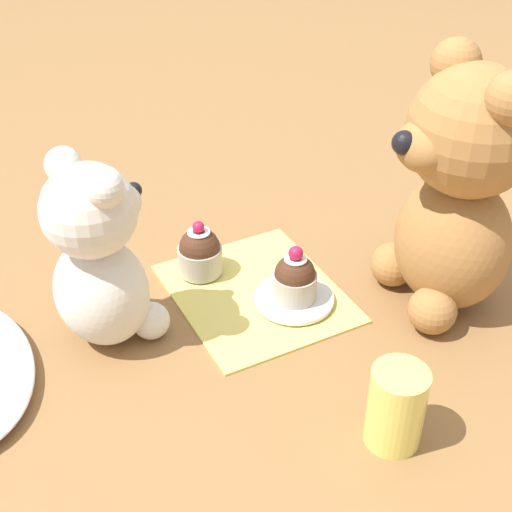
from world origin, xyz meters
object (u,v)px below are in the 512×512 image
teddy_bear_cream (99,257)px  cupcake_near_tan_bear (295,279)px  cupcake_near_cream_bear (200,253)px  saucer_plate (294,298)px  teddy_bear_tan (459,189)px  juice_glass (396,407)px

teddy_bear_cream → cupcake_near_tan_bear: teddy_bear_cream is taller
cupcake_near_cream_bear → saucer_plate: (-0.10, -0.07, -0.02)m
teddy_bear_tan → saucer_plate: 0.22m
teddy_bear_tan → cupcake_near_cream_bear: (0.17, 0.23, -0.12)m
teddy_bear_cream → saucer_plate: (-0.05, -0.21, -0.10)m
cupcake_near_cream_bear → juice_glass: juice_glass is taller
saucer_plate → cupcake_near_cream_bear: bearing=35.2°
cupcake_near_cream_bear → saucer_plate: bearing=-144.8°
teddy_bear_cream → cupcake_near_cream_bear: bearing=-86.5°
teddy_bear_tan → juice_glass: size_ratio=3.50×
teddy_bear_cream → cupcake_near_cream_bear: 0.16m
juice_glass → teddy_bear_cream: bearing=35.4°
teddy_bear_tan → juice_glass: teddy_bear_tan is taller
cupcake_near_cream_bear → cupcake_near_tan_bear: size_ratio=1.01×
teddy_bear_cream → teddy_bear_tan: 0.39m
cupcake_near_tan_bear → cupcake_near_cream_bear: bearing=35.2°
teddy_bear_cream → cupcake_near_cream_bear: size_ratio=3.06×
teddy_bear_cream → saucer_plate: teddy_bear_cream is taller
teddy_bear_cream → teddy_bear_tan: teddy_bear_tan is taller
teddy_bear_tan → juice_glass: (-0.15, 0.18, -0.11)m
teddy_bear_tan → cupcake_near_cream_bear: 0.31m
juice_glass → cupcake_near_tan_bear: bearing=-4.9°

